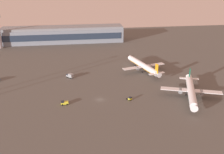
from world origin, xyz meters
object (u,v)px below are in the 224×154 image
airplane_mid_apron (191,91)px  airplane_terminal_side (144,66)px  pushback_tug (130,98)px  baggage_tractor (64,103)px  catering_truck (70,76)px

airplane_mid_apron → airplane_terminal_side: airplane_mid_apron is taller
airplane_terminal_side → pushback_tug: size_ratio=12.04×
pushback_tug → airplane_mid_apron: bearing=143.0°
baggage_tractor → pushback_tug: bearing=-94.2°
airplane_mid_apron → catering_truck: airplane_mid_apron is taller
pushback_tug → baggage_tractor: bearing=-34.2°
baggage_tractor → catering_truck: 40.88m
catering_truck → airplane_mid_apron: bearing=-71.6°
airplane_mid_apron → baggage_tractor: (-73.44, 1.26, -3.22)m
airplane_mid_apron → pushback_tug: bearing=17.4°
airplane_mid_apron → baggage_tractor: 73.52m
catering_truck → pushback_tug: 52.98m
airplane_mid_apron → baggage_tractor: airplane_mid_apron is taller
airplane_terminal_side → baggage_tractor: 73.48m
airplane_terminal_side → baggage_tractor: size_ratio=9.99×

